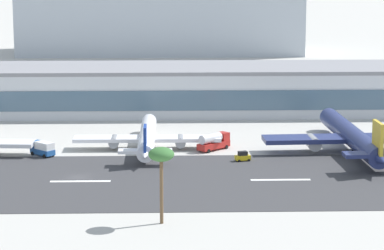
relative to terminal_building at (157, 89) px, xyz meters
The scene contains 12 objects.
ground_plane 74.20m from the terminal_building, 101.95° to the right, with size 1400.00×1400.00×0.00m, color #B2AFA8.
runway_strip 77.51m from the terminal_building, 101.43° to the right, with size 800.00×43.56×0.08m, color #38383A.
runway_centreline_dash_4 77.37m from the terminal_building, 100.91° to the right, with size 12.00×1.20×0.01m, color white.
runway_centreline_dash_5 80.09m from the terminal_building, 71.51° to the right, with size 12.00×1.20×0.01m, color white.
terminal_building is the anchor object (origin of this frame).
distant_hotel_block 141.71m from the terminal_building, 89.82° to the left, with size 119.50×37.73×44.20m, color #A8B2BC.
airliner_navy_tail_gate_1 47.91m from the terminal_building, 92.20° to the right, with size 33.81×41.47×8.66m.
airliner_gold_tail_gate_2 68.59m from the terminal_building, 49.22° to the right, with size 40.87×51.83×10.81m.
service_fuel_truck_0 50.37m from the terminal_building, 74.54° to the right, with size 7.95×7.74×3.95m.
service_box_truck_1 58.88m from the terminal_building, 115.21° to the right, with size 6.00×5.88×3.25m.
service_baggage_tug_2 62.61m from the terminal_building, 72.17° to the right, with size 3.52×2.61×2.20m.
palm_tree_2 103.73m from the terminal_building, 89.08° to the right, with size 4.35×4.35×13.19m.
Camera 1 is at (17.74, -179.73, 46.71)m, focal length 85.60 mm.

